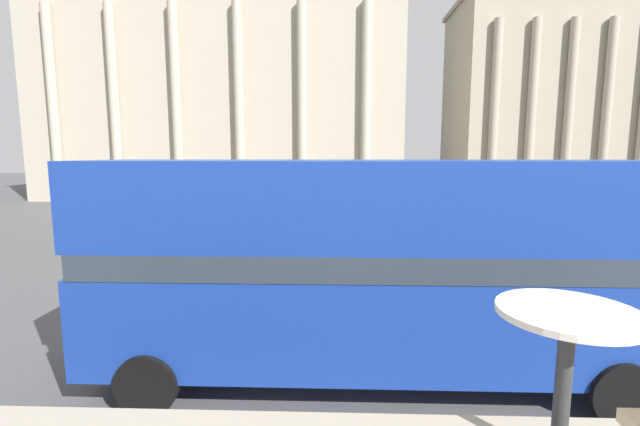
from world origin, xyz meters
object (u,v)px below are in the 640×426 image
double_decker_bus (375,262)px  car_navy (428,218)px  plaza_building_right (557,99)px  traffic_light_mid (371,199)px  traffic_light_far (260,185)px  pedestrian_grey (566,275)px  cafe_dining_table (566,352)px  plaza_building_left (224,94)px  traffic_light_near (490,227)px  pedestrian_olive (530,248)px

double_decker_bus → car_navy: size_ratio=2.56×
double_decker_bus → plaza_building_right: (24.57, 42.90, 8.26)m
traffic_light_mid → plaza_building_right: bearing=54.4°
traffic_light_far → pedestrian_grey: (11.37, -13.26, -1.69)m
cafe_dining_table → traffic_light_far: size_ratio=0.18×
plaza_building_left → car_navy: 28.04m
cafe_dining_table → traffic_light_mid: 15.82m
double_decker_bus → traffic_light_near: 4.93m
cafe_dining_table → traffic_light_far: traffic_light_far is taller
cafe_dining_table → car_navy: size_ratio=0.17×
traffic_light_mid → pedestrian_grey: bearing=-44.0°
traffic_light_far → pedestrian_olive: (11.93, -9.66, -1.68)m
double_decker_bus → plaza_building_left: 40.03m
double_decker_bus → plaza_building_right: plaza_building_right is taller
plaza_building_right → traffic_light_far: bearing=-139.9°
cafe_dining_table → pedestrian_olive: size_ratio=0.44×
double_decker_bus → car_navy: (4.75, 17.29, -1.73)m
traffic_light_mid → pedestrian_olive: (5.89, -1.53, -1.68)m
traffic_light_near → car_navy: 13.92m
pedestrian_olive → traffic_light_near: bearing=70.2°
cafe_dining_table → traffic_light_mid: size_ratio=0.18×
cafe_dining_table → plaza_building_left: plaza_building_left is taller
traffic_light_mid → double_decker_bus: bearing=-94.3°
double_decker_bus → cafe_dining_table: bearing=-89.2°
pedestrian_olive → traffic_light_far: bearing=-23.5°
cafe_dining_table → traffic_light_near: size_ratio=0.19×
pedestrian_grey → traffic_light_far: bearing=-166.5°
plaza_building_left → pedestrian_grey: size_ratio=22.11×
plaza_building_right → traffic_light_mid: bearing=-125.6°
car_navy → traffic_light_near: bearing=71.7°
plaza_building_left → car_navy: size_ratio=8.64×
pedestrian_olive → plaza_building_left: bearing=-41.5°
plaza_building_left → pedestrian_grey: 38.76m
pedestrian_grey → pedestrian_olive: size_ratio=0.99×
cafe_dining_table → traffic_light_mid: bearing=88.2°
double_decker_bus → pedestrian_olive: size_ratio=6.49×
pedestrian_olive → pedestrian_grey: bearing=96.6°
double_decker_bus → traffic_light_far: (-5.31, 17.73, 0.20)m
cafe_dining_table → plaza_building_right: bearing=63.6°
traffic_light_mid → pedestrian_olive: bearing=-14.6°
car_navy → traffic_light_mid: bearing=49.6°
plaza_building_left → pedestrian_olive: (18.91, -29.11, -9.77)m
double_decker_bus → car_navy: double_decker_bus is taller
plaza_building_left → traffic_light_near: (15.70, -33.63, -8.21)m
double_decker_bus → pedestrian_olive: double_decker_bus is taller
plaza_building_left → traffic_light_far: 22.19m
cafe_dining_table → traffic_light_near: bearing=71.9°
plaza_building_left → traffic_light_mid: 31.55m
plaza_building_left → cafe_dining_table: bearing=-73.9°
traffic_light_far → double_decker_bus: bearing=-73.3°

